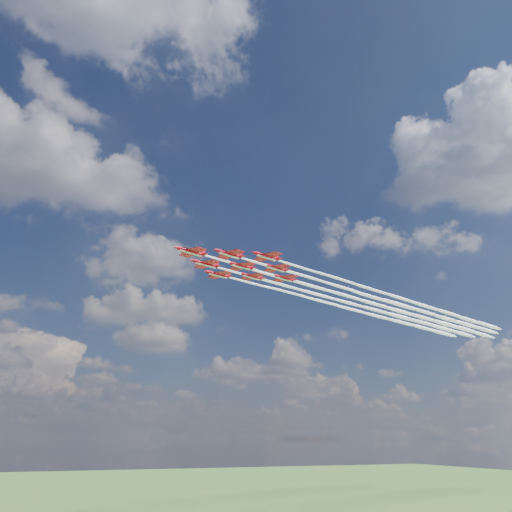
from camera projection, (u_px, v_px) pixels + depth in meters
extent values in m
cylinder|color=red|center=(191.00, 252.00, 156.70)|extent=(8.67, 4.20, 1.21)
cone|color=red|center=(176.00, 248.00, 153.27)|extent=(2.48, 1.90, 1.21)
cone|color=red|center=(204.00, 255.00, 159.93)|extent=(1.93, 1.61, 1.10)
ellipsoid|color=black|center=(185.00, 249.00, 155.50)|extent=(2.49, 1.74, 0.79)
cube|color=red|center=(192.00, 252.00, 157.03)|extent=(6.83, 10.71, 0.15)
cube|color=red|center=(202.00, 255.00, 159.45)|extent=(2.82, 4.25, 0.13)
cube|color=red|center=(203.00, 252.00, 159.93)|extent=(1.70, 0.76, 1.98)
cube|color=white|center=(191.00, 253.00, 156.51)|extent=(8.08, 3.80, 0.13)
cylinder|color=red|center=(229.00, 254.00, 158.67)|extent=(8.67, 4.20, 1.21)
cone|color=red|center=(216.00, 250.00, 155.24)|extent=(2.48, 1.90, 1.21)
cone|color=red|center=(242.00, 258.00, 161.90)|extent=(1.93, 1.61, 1.10)
ellipsoid|color=black|center=(224.00, 251.00, 157.47)|extent=(2.49, 1.74, 0.79)
cube|color=red|center=(231.00, 255.00, 159.00)|extent=(6.83, 10.71, 0.15)
cube|color=red|center=(240.00, 257.00, 161.42)|extent=(2.82, 4.25, 0.13)
cube|color=red|center=(240.00, 254.00, 161.90)|extent=(1.70, 0.76, 1.98)
cube|color=white|center=(229.00, 256.00, 158.48)|extent=(8.08, 3.80, 0.13)
cylinder|color=red|center=(206.00, 264.00, 167.60)|extent=(8.67, 4.20, 1.21)
cone|color=red|center=(192.00, 260.00, 164.16)|extent=(2.48, 1.90, 1.21)
cone|color=red|center=(218.00, 267.00, 170.83)|extent=(1.93, 1.61, 1.10)
ellipsoid|color=black|center=(200.00, 261.00, 166.39)|extent=(2.49, 1.74, 0.79)
cube|color=red|center=(207.00, 264.00, 167.92)|extent=(6.83, 10.71, 0.15)
cube|color=red|center=(216.00, 267.00, 170.34)|extent=(2.82, 4.25, 0.13)
cube|color=red|center=(217.00, 264.00, 170.82)|extent=(1.70, 0.76, 1.98)
cube|color=white|center=(205.00, 265.00, 167.41)|extent=(8.08, 3.80, 0.13)
cylinder|color=red|center=(267.00, 256.00, 160.64)|extent=(8.67, 4.20, 1.21)
cone|color=red|center=(254.00, 252.00, 157.21)|extent=(2.48, 1.90, 1.21)
cone|color=red|center=(278.00, 260.00, 163.87)|extent=(1.93, 1.61, 1.10)
ellipsoid|color=black|center=(261.00, 253.00, 159.44)|extent=(2.49, 1.74, 0.79)
cube|color=red|center=(268.00, 257.00, 160.97)|extent=(6.83, 10.71, 0.15)
cube|color=red|center=(276.00, 259.00, 163.39)|extent=(2.82, 4.25, 0.13)
cube|color=red|center=(277.00, 257.00, 163.87)|extent=(1.70, 0.76, 1.98)
cube|color=white|center=(267.00, 258.00, 160.45)|extent=(8.08, 3.80, 0.13)
cylinder|color=red|center=(241.00, 266.00, 169.57)|extent=(8.67, 4.20, 1.21)
cone|color=red|center=(228.00, 262.00, 166.13)|extent=(2.48, 1.90, 1.21)
cone|color=red|center=(253.00, 269.00, 172.80)|extent=(1.93, 1.61, 1.10)
ellipsoid|color=black|center=(236.00, 263.00, 168.36)|extent=(2.49, 1.74, 0.79)
cube|color=red|center=(242.00, 266.00, 169.89)|extent=(6.83, 10.71, 0.15)
cube|color=red|center=(251.00, 269.00, 172.31)|extent=(2.82, 4.25, 0.13)
cube|color=red|center=(251.00, 266.00, 172.79)|extent=(1.70, 0.76, 1.98)
cube|color=white|center=(241.00, 267.00, 169.38)|extent=(8.08, 3.80, 0.13)
cylinder|color=red|center=(218.00, 275.00, 178.49)|extent=(8.67, 4.20, 1.21)
cone|color=red|center=(206.00, 271.00, 175.05)|extent=(2.48, 1.90, 1.21)
cone|color=red|center=(229.00, 277.00, 181.72)|extent=(1.93, 1.61, 1.10)
ellipsoid|color=black|center=(213.00, 272.00, 177.28)|extent=(2.49, 1.74, 0.79)
cube|color=red|center=(219.00, 275.00, 178.81)|extent=(6.83, 10.71, 0.15)
cube|color=red|center=(228.00, 277.00, 181.24)|extent=(2.82, 4.25, 0.13)
cube|color=red|center=(228.00, 275.00, 181.72)|extent=(1.70, 0.76, 1.98)
cube|color=white|center=(218.00, 276.00, 178.30)|extent=(8.08, 3.80, 0.13)
cylinder|color=red|center=(276.00, 268.00, 171.54)|extent=(8.67, 4.20, 1.21)
cone|color=red|center=(264.00, 264.00, 168.10)|extent=(2.48, 1.90, 1.21)
cone|color=red|center=(287.00, 271.00, 174.77)|extent=(1.93, 1.61, 1.10)
ellipsoid|color=black|center=(271.00, 265.00, 170.33)|extent=(2.49, 1.74, 0.79)
cube|color=red|center=(277.00, 268.00, 171.86)|extent=(6.83, 10.71, 0.15)
cube|color=red|center=(285.00, 271.00, 174.29)|extent=(2.82, 4.25, 0.13)
cube|color=red|center=(285.00, 268.00, 174.76)|extent=(1.70, 0.76, 1.98)
cube|color=white|center=(276.00, 269.00, 171.35)|extent=(8.08, 3.80, 0.13)
cylinder|color=red|center=(252.00, 276.00, 180.46)|extent=(8.67, 4.20, 1.21)
cone|color=red|center=(240.00, 273.00, 177.02)|extent=(2.48, 1.90, 1.21)
cone|color=red|center=(262.00, 279.00, 183.69)|extent=(1.93, 1.61, 1.10)
ellipsoid|color=black|center=(247.00, 274.00, 179.26)|extent=(2.49, 1.74, 0.79)
cube|color=red|center=(253.00, 277.00, 180.78)|extent=(6.83, 10.71, 0.15)
cube|color=red|center=(261.00, 279.00, 183.21)|extent=(2.82, 4.25, 0.13)
cube|color=red|center=(261.00, 276.00, 183.69)|extent=(1.70, 0.76, 1.98)
cube|color=white|center=(252.00, 278.00, 180.27)|extent=(8.08, 3.80, 0.13)
cylinder|color=red|center=(284.00, 278.00, 182.43)|extent=(8.67, 4.20, 1.21)
cone|color=red|center=(273.00, 275.00, 178.99)|extent=(2.48, 1.90, 1.21)
cone|color=red|center=(294.00, 281.00, 185.66)|extent=(1.93, 1.61, 1.10)
ellipsoid|color=black|center=(280.00, 276.00, 181.23)|extent=(2.49, 1.74, 0.79)
cube|color=red|center=(285.00, 279.00, 182.75)|extent=(6.83, 10.71, 0.15)
cube|color=red|center=(293.00, 280.00, 185.18)|extent=(2.82, 4.25, 0.13)
cube|color=red|center=(293.00, 278.00, 185.66)|extent=(1.70, 0.76, 1.98)
cube|color=white|center=(284.00, 280.00, 182.24)|extent=(8.08, 3.80, 0.13)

